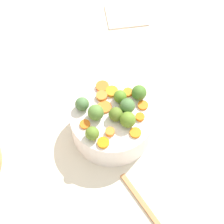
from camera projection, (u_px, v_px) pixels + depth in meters
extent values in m
cube|color=silver|center=(106.00, 129.00, 1.01)|extent=(2.40, 2.40, 0.02)
cylinder|color=white|center=(112.00, 123.00, 0.96)|extent=(0.23, 0.23, 0.09)
cylinder|color=orange|center=(128.00, 92.00, 0.96)|extent=(0.03, 0.03, 0.01)
cylinder|color=orange|center=(103.00, 143.00, 0.87)|extent=(0.03, 0.03, 0.01)
cylinder|color=orange|center=(110.00, 132.00, 0.88)|extent=(0.03, 0.03, 0.01)
cylinder|color=orange|center=(112.00, 92.00, 0.95)|extent=(0.04, 0.04, 0.01)
cylinder|color=orange|center=(103.00, 108.00, 0.93)|extent=(0.05, 0.05, 0.01)
cylinder|color=orange|center=(143.00, 105.00, 0.93)|extent=(0.04, 0.04, 0.01)
cylinder|color=orange|center=(102.00, 87.00, 0.96)|extent=(0.04, 0.04, 0.01)
cylinder|color=orange|center=(135.00, 133.00, 0.89)|extent=(0.04, 0.04, 0.01)
cylinder|color=orange|center=(140.00, 117.00, 0.91)|extent=(0.03, 0.03, 0.01)
cylinder|color=orange|center=(85.00, 124.00, 0.90)|extent=(0.04, 0.04, 0.01)
cylinder|color=orange|center=(102.00, 96.00, 0.95)|extent=(0.04, 0.04, 0.01)
sphere|color=#556F23|center=(116.00, 114.00, 0.90)|extent=(0.04, 0.04, 0.04)
sphere|color=#466F3A|center=(127.00, 106.00, 0.91)|extent=(0.04, 0.04, 0.04)
sphere|color=#538124|center=(120.00, 97.00, 0.93)|extent=(0.04, 0.04, 0.04)
sphere|color=#5A7A27|center=(92.00, 133.00, 0.87)|extent=(0.04, 0.04, 0.04)
sphere|color=#49713F|center=(82.00, 104.00, 0.92)|extent=(0.04, 0.04, 0.04)
sphere|color=#5A7F25|center=(128.00, 120.00, 0.89)|extent=(0.04, 0.04, 0.04)
sphere|color=#457129|center=(139.00, 93.00, 0.93)|extent=(0.04, 0.04, 0.04)
sphere|color=#568036|center=(96.00, 112.00, 0.90)|extent=(0.04, 0.04, 0.04)
cube|color=#B9794B|center=(148.00, 211.00, 0.87)|extent=(0.23, 0.04, 0.01)
cube|color=beige|center=(126.00, 15.00, 1.26)|extent=(0.16, 0.18, 0.01)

